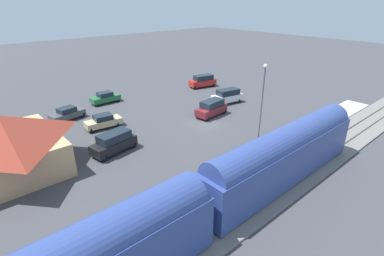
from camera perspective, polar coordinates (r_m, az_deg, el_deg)
The scene contains 14 objects.
ground_plane at distance 38.86m, azimuth 2.88°, elevation 0.88°, with size 200.00×200.00×0.00m, color #424247.
railway_track at distance 31.44m, azimuth 21.01°, elevation -6.51°, with size 4.80×70.00×0.30m.
platform at distance 33.09m, azimuth 15.03°, elevation -3.98°, with size 3.20×46.00×0.30m.
passenger_train at distance 20.16m, azimuth 2.02°, elevation -13.69°, with size 2.93×38.12×4.98m.
station_building at distance 32.10m, azimuth -32.44°, elevation -2.45°, with size 10.88×9.49×5.65m.
pedestrian_on_platform at distance 27.19m, azimuth 5.12°, elevation -6.91°, with size 0.36×0.36×1.71m.
suv_maroon at distance 41.15m, azimuth 3.80°, elevation 3.91°, with size 2.51×5.09×2.22m.
suv_white at distance 46.55m, azimuth 6.84°, elevation 6.17°, with size 2.82×5.17×2.22m.
suv_black at distance 32.31m, azimuth -14.85°, elevation -2.68°, with size 2.78×5.17×2.22m.
sedan_tan at distance 38.89m, azimuth -16.75°, elevation 1.26°, with size 2.28×4.66×1.74m.
suv_red at distance 55.04m, azimuth 2.11°, elevation 9.09°, with size 2.98×5.21×2.22m.
sedan_charcoal at distance 43.13m, azimuth -22.96°, elevation 2.58°, with size 2.65×4.76×1.74m.
sedan_green at distance 48.28m, azimuth -16.41°, elevation 5.67°, with size 1.86×4.51×1.74m.
light_pole_near_platform at distance 33.71m, azimuth 13.50°, elevation 6.40°, with size 0.44×0.44×8.74m.
Camera 1 is at (-25.54, 25.08, 15.13)m, focal length 27.61 mm.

